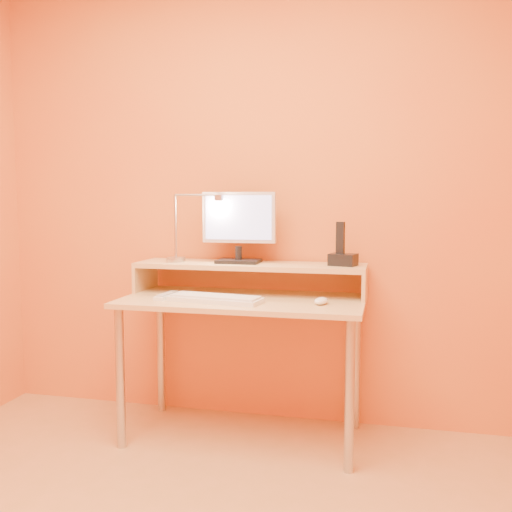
% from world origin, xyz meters
% --- Properties ---
extents(wall_back, '(3.00, 0.04, 2.50)m').
position_xyz_m(wall_back, '(0.00, 1.50, 1.25)').
color(wall_back, orange).
rests_on(wall_back, floor).
extents(desk_leg_fl, '(0.04, 0.04, 0.69)m').
position_xyz_m(desk_leg_fl, '(-0.55, 0.93, 0.35)').
color(desk_leg_fl, '#B1B1B2').
rests_on(desk_leg_fl, floor).
extents(desk_leg_fr, '(0.04, 0.04, 0.69)m').
position_xyz_m(desk_leg_fr, '(0.55, 0.93, 0.35)').
color(desk_leg_fr, '#B1B1B2').
rests_on(desk_leg_fr, floor).
extents(desk_leg_bl, '(0.04, 0.04, 0.69)m').
position_xyz_m(desk_leg_bl, '(-0.55, 1.43, 0.35)').
color(desk_leg_bl, '#B1B1B2').
rests_on(desk_leg_bl, floor).
extents(desk_leg_br, '(0.04, 0.04, 0.69)m').
position_xyz_m(desk_leg_br, '(0.55, 1.43, 0.35)').
color(desk_leg_br, '#B1B1B2').
rests_on(desk_leg_br, floor).
extents(desk_lower, '(1.20, 0.60, 0.02)m').
position_xyz_m(desk_lower, '(0.00, 1.18, 0.71)').
color(desk_lower, tan).
rests_on(desk_lower, floor).
extents(shelf_riser_left, '(0.02, 0.30, 0.14)m').
position_xyz_m(shelf_riser_left, '(-0.59, 1.33, 0.79)').
color(shelf_riser_left, tan).
rests_on(shelf_riser_left, desk_lower).
extents(shelf_riser_right, '(0.02, 0.30, 0.14)m').
position_xyz_m(shelf_riser_right, '(0.59, 1.33, 0.79)').
color(shelf_riser_right, tan).
rests_on(shelf_riser_right, desk_lower).
extents(desk_shelf, '(1.20, 0.30, 0.02)m').
position_xyz_m(desk_shelf, '(0.00, 1.33, 0.87)').
color(desk_shelf, tan).
rests_on(desk_shelf, desk_lower).
extents(monitor_foot, '(0.22, 0.16, 0.02)m').
position_xyz_m(monitor_foot, '(-0.06, 1.33, 0.89)').
color(monitor_foot, black).
rests_on(monitor_foot, desk_shelf).
extents(monitor_neck, '(0.04, 0.04, 0.07)m').
position_xyz_m(monitor_neck, '(-0.06, 1.33, 0.93)').
color(monitor_neck, black).
rests_on(monitor_neck, monitor_foot).
extents(monitor_panel, '(0.39, 0.04, 0.26)m').
position_xyz_m(monitor_panel, '(-0.06, 1.34, 1.12)').
color(monitor_panel, silver).
rests_on(monitor_panel, monitor_neck).
extents(monitor_back, '(0.35, 0.02, 0.22)m').
position_xyz_m(monitor_back, '(-0.06, 1.36, 1.12)').
color(monitor_back, black).
rests_on(monitor_back, monitor_panel).
extents(monitor_screen, '(0.35, 0.01, 0.23)m').
position_xyz_m(monitor_screen, '(-0.06, 1.32, 1.12)').
color(monitor_screen, '#ABB3F7').
rests_on(monitor_screen, monitor_panel).
extents(lamp_base, '(0.10, 0.10, 0.02)m').
position_xyz_m(lamp_base, '(-0.40, 1.30, 0.89)').
color(lamp_base, '#B1B1B2').
rests_on(lamp_base, desk_shelf).
extents(lamp_post, '(0.01, 0.01, 0.33)m').
position_xyz_m(lamp_post, '(-0.40, 1.30, 1.07)').
color(lamp_post, '#B1B1B2').
rests_on(lamp_post, lamp_base).
extents(lamp_arm, '(0.24, 0.01, 0.01)m').
position_xyz_m(lamp_arm, '(-0.28, 1.30, 1.24)').
color(lamp_arm, '#B1B1B2').
rests_on(lamp_arm, lamp_post).
extents(lamp_head, '(0.04, 0.04, 0.03)m').
position_xyz_m(lamp_head, '(-0.16, 1.30, 1.22)').
color(lamp_head, '#B1B1B2').
rests_on(lamp_head, lamp_arm).
extents(lamp_bulb, '(0.03, 0.03, 0.00)m').
position_xyz_m(lamp_bulb, '(-0.16, 1.30, 1.20)').
color(lamp_bulb, '#FFEAC6').
rests_on(lamp_bulb, lamp_head).
extents(phone_dock, '(0.15, 0.13, 0.06)m').
position_xyz_m(phone_dock, '(0.48, 1.33, 0.91)').
color(phone_dock, black).
rests_on(phone_dock, desk_shelf).
extents(phone_handset, '(0.05, 0.03, 0.16)m').
position_xyz_m(phone_handset, '(0.47, 1.33, 1.02)').
color(phone_handset, black).
rests_on(phone_handset, phone_dock).
extents(phone_led, '(0.01, 0.00, 0.04)m').
position_xyz_m(phone_led, '(0.53, 1.28, 0.91)').
color(phone_led, '#394EFF').
rests_on(phone_led, phone_dock).
extents(keyboard, '(0.47, 0.21, 0.02)m').
position_xyz_m(keyboard, '(-0.10, 1.05, 0.73)').
color(keyboard, white).
rests_on(keyboard, desk_lower).
extents(mouse, '(0.08, 0.11, 0.03)m').
position_xyz_m(mouse, '(0.40, 1.10, 0.74)').
color(mouse, white).
rests_on(mouse, desk_lower).
extents(remote_control, '(0.07, 0.20, 0.02)m').
position_xyz_m(remote_control, '(-0.37, 1.11, 0.73)').
color(remote_control, white).
rests_on(remote_control, desk_lower).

